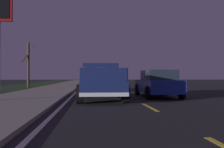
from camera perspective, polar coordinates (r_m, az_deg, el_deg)
ground at (r=27.15m, az=0.07°, el=-3.09°), size 144.00×144.00×0.00m
sidewalk_shoulder at (r=27.28m, az=-11.97°, el=-2.93°), size 108.00×4.00×0.12m
grass_verge at (r=28.36m, az=-22.05°, el=-2.93°), size 108.00×6.00×0.01m
lane_markings at (r=29.02m, az=-5.28°, el=-2.92°), size 108.00×3.54×0.01m
pickup_truck at (r=12.79m, az=-2.55°, el=-1.46°), size 5.44×2.32×1.87m
sedan_silver at (r=20.57m, az=-3.04°, el=-1.69°), size 4.45×2.10×1.54m
sedan_blue at (r=14.66m, az=10.33°, el=-2.11°), size 4.41×2.03×1.54m
bare_tree_far at (r=29.38m, az=-18.50°, el=2.25°), size 1.38×1.47×5.23m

